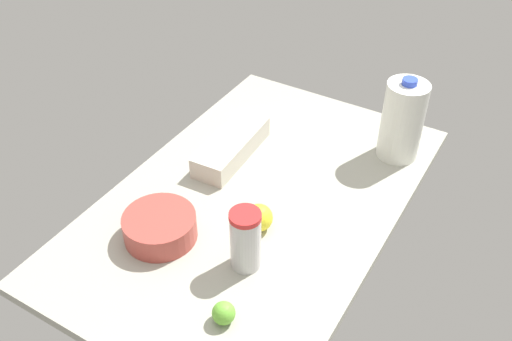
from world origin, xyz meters
TOP-DOWN VIEW (x-y plane):
  - countertop at (0.00, 0.00)cm, footprint 120.00×76.00cm
  - mixing_bowl at (26.03, -13.71)cm, footprint 19.32×19.32cm
  - egg_carton at (-13.26, -16.72)cm, footprint 31.55×12.52cm
  - milk_jug at (-40.33, 27.19)cm, footprint 12.64×12.64cm
  - tumbler_cup at (22.75, 10.59)cm, footprint 7.86×7.86cm
  - lime_near_front at (-52.61, 26.15)cm, footprint 5.86×5.86cm
  - lime_loose at (39.94, 15.30)cm, footprint 5.43×5.43cm
  - lemon_beside_bowl at (10.08, 6.90)cm, footprint 7.53×7.53cm

SIDE VIEW (x-z plane):
  - countertop at x=0.00cm, z-range 0.00..3.00cm
  - lime_loose at x=39.94cm, z-range 3.00..8.43cm
  - lime_near_front at x=-52.61cm, z-range 3.00..8.86cm
  - egg_carton at x=-13.26cm, z-range 3.00..9.73cm
  - mixing_bowl at x=26.03cm, z-range 3.00..9.93cm
  - lemon_beside_bowl at x=10.08cm, z-range 3.00..10.53cm
  - tumbler_cup at x=22.75cm, z-range 3.04..20.17cm
  - milk_jug at x=-40.33cm, z-range 2.22..29.00cm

